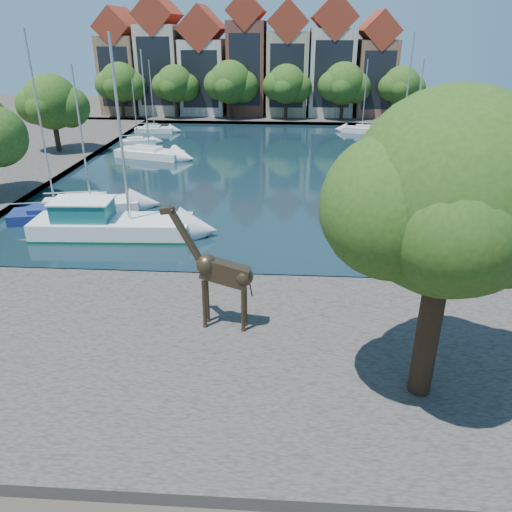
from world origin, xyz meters
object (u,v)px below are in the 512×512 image
Objects in this scene: giraffe_statue at (218,271)px; sailboat_left_a at (91,202)px; sailboat_right_a at (476,226)px; plane_tree at (454,202)px; motorsailer at (107,222)px.

giraffe_statue is 0.53× the size of sailboat_left_a.
sailboat_left_a is at bearing 126.59° from giraffe_statue.
sailboat_right_a is (15.26, 12.92, -2.55)m from giraffe_statue.
giraffe_statue is (-7.87, 3.85, -4.52)m from plane_tree.
giraffe_statue is at bearing -51.11° from motorsailer.
plane_tree is 9.86m from giraffe_statue.
sailboat_right_a is at bearing 40.26° from giraffe_statue.
giraffe_statue is 14.23m from motorsailer.
sailboat_left_a reaches higher than giraffe_statue.
plane_tree is 28.65m from sailboat_left_a.
motorsailer is 24.18m from sailboat_right_a.
motorsailer is (-16.71, 14.80, -6.65)m from plane_tree.
motorsailer is 1.38× the size of sailboat_right_a.
giraffe_statue is 0.44× the size of motorsailer.
motorsailer is 1.20× the size of sailboat_left_a.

